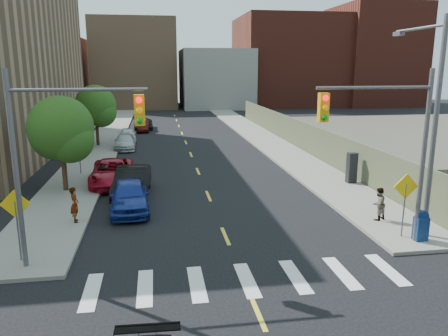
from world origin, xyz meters
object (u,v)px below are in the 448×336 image
object	(u,v)px
parked_car_black	(132,181)
parked_car_white	(128,135)
pedestrian_west	(75,205)
parked_car_silver	(125,142)
mailbox	(421,226)
parked_car_grey	(143,124)
parked_car_blue	(129,196)
payphone	(352,168)
parked_car_red	(112,172)
parked_car_maroon	(143,126)
pedestrian_east	(379,204)

from	to	relation	value
parked_car_black	parked_car_white	bearing A→B (deg)	99.28
parked_car_white	pedestrian_west	xyz separation A→B (m)	(-1.03, -23.27, 0.33)
parked_car_silver	mailbox	distance (m)	26.85
parked_car_grey	pedestrian_west	bearing A→B (deg)	-95.66
parked_car_grey	parked_car_blue	bearing A→B (deg)	-91.45
payphone	pedestrian_west	distance (m)	16.11
parked_car_blue	parked_car_red	distance (m)	5.47
parked_car_maroon	parked_car_grey	distance (m)	2.05
parked_car_black	pedestrian_west	distance (m)	5.04
parked_car_maroon	pedestrian_east	distance (m)	33.49
parked_car_blue	mailbox	bearing A→B (deg)	-30.39
parked_car_black	payphone	world-z (taller)	payphone
parked_car_red	pedestrian_west	xyz separation A→B (m)	(-1.03, -6.98, 0.21)
parked_car_grey	payphone	world-z (taller)	payphone
parked_car_white	parked_car_grey	size ratio (longest dim) A/B	0.83
parked_car_maroon	payphone	world-z (taller)	payphone
parked_car_red	parked_car_silver	size ratio (longest dim) A/B	1.24
parked_car_blue	parked_car_grey	distance (m)	29.98
parked_car_silver	parked_car_grey	distance (m)	12.76
mailbox	payphone	distance (m)	9.12
parked_car_black	pedestrian_west	xyz separation A→B (m)	(-2.33, -4.47, 0.17)
parked_car_white	parked_car_black	bearing A→B (deg)	-91.00
parked_car_blue	parked_car_red	xyz separation A→B (m)	(-1.30, 5.31, -0.03)
parked_car_blue	parked_car_white	size ratio (longest dim) A/B	1.24
parked_car_white	mailbox	distance (m)	30.68
parked_car_black	mailbox	xyz separation A→B (m)	(11.91, -8.89, -0.02)
parked_car_silver	parked_car_red	bearing A→B (deg)	-90.61
mailbox	pedestrian_west	size ratio (longest dim) A/B	0.78
parked_car_black	payphone	size ratio (longest dim) A/B	2.59
parked_car_blue	parked_car_maroon	world-z (taller)	parked_car_blue
parked_car_silver	parked_car_grey	bearing A→B (deg)	83.54
parked_car_black	parked_car_white	xyz separation A→B (m)	(-1.30, 18.80, -0.15)
pedestrian_east	parked_car_maroon	bearing A→B (deg)	-94.15
parked_car_white	mailbox	world-z (taller)	mailbox
parked_car_white	pedestrian_east	xyz separation A→B (m)	(12.70, -25.15, 0.28)
parked_car_black	parked_car_maroon	distance (m)	25.13
parked_car_black	parked_car_grey	world-z (taller)	parked_car_black
pedestrian_west	parked_car_silver	bearing A→B (deg)	-16.46
mailbox	pedestrian_east	distance (m)	2.59
parked_car_blue	pedestrian_west	world-z (taller)	pedestrian_west
parked_car_red	pedestrian_west	distance (m)	7.06
parked_car_black	parked_car_silver	distance (m)	14.54
parked_car_grey	payphone	size ratio (longest dim) A/B	2.41
pedestrian_west	parked_car_grey	bearing A→B (deg)	-17.56
parked_car_grey	parked_car_white	bearing A→B (deg)	-100.27
parked_car_black	parked_car_grey	size ratio (longest dim) A/B	1.07
parked_car_silver	parked_car_grey	xyz separation A→B (m)	(1.30, 12.69, -0.02)
parked_car_blue	parked_car_grey	xyz separation A→B (m)	(0.00, 29.98, -0.17)
parked_car_maroon	pedestrian_west	xyz separation A→B (m)	(-2.33, -29.60, 0.34)
parked_car_silver	pedestrian_east	xyz separation A→B (m)	(12.70, -20.84, 0.28)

